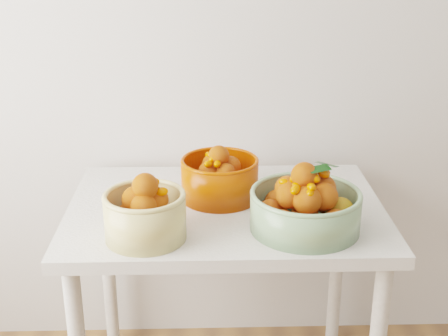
{
  "coord_description": "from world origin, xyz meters",
  "views": [
    {
      "loc": [
        -0.5,
        -0.2,
        1.58
      ],
      "look_at": [
        -0.45,
        1.49,
        0.92
      ],
      "focal_mm": 50.0,
      "sensor_mm": 36.0,
      "label": 1
    }
  ],
  "objects": [
    {
      "name": "bowl_cream",
      "position": [
        -0.67,
        1.39,
        0.83
      ],
      "size": [
        0.26,
        0.26,
        0.2
      ],
      "rotation": [
        0.0,
        0.0,
        0.12
      ],
      "color": "#D2BB77",
      "rests_on": "table"
    },
    {
      "name": "bowl_green",
      "position": [
        -0.21,
        1.43,
        0.82
      ],
      "size": [
        0.38,
        0.38,
        0.21
      ],
      "rotation": [
        0.0,
        0.0,
        0.21
      ],
      "color": "gray",
      "rests_on": "table"
    },
    {
      "name": "table",
      "position": [
        -0.44,
        1.6,
        0.65
      ],
      "size": [
        1.0,
        0.7,
        0.75
      ],
      "color": "silver",
      "rests_on": "ground"
    },
    {
      "name": "bowl_orange",
      "position": [
        -0.46,
        1.66,
        0.82
      ],
      "size": [
        0.33,
        0.33,
        0.18
      ],
      "rotation": [
        0.0,
        0.0,
        -0.38
      ],
      "color": "#C43403",
      "rests_on": "table"
    }
  ]
}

